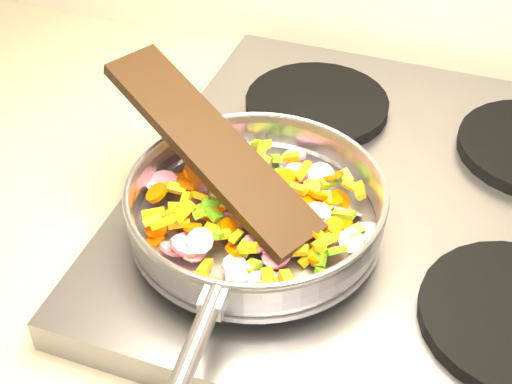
% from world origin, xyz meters
% --- Properties ---
extents(cooktop, '(0.60, 0.60, 0.04)m').
position_xyz_m(cooktop, '(-0.70, 1.67, 0.92)').
color(cooktop, '#939399').
rests_on(cooktop, counter_top).
extents(grate_fl, '(0.19, 0.19, 0.02)m').
position_xyz_m(grate_fl, '(-0.84, 1.52, 0.95)').
color(grate_fl, black).
rests_on(grate_fl, cooktop).
extents(grate_bl, '(0.19, 0.19, 0.02)m').
position_xyz_m(grate_bl, '(-0.84, 1.81, 0.95)').
color(grate_bl, black).
rests_on(grate_bl, cooktop).
extents(saute_pan, '(0.31, 0.48, 0.05)m').
position_xyz_m(saute_pan, '(-0.83, 1.55, 0.98)').
color(saute_pan, '#9E9EA5').
rests_on(saute_pan, grate_fl).
extents(vegetable_heap, '(0.27, 0.25, 0.05)m').
position_xyz_m(vegetable_heap, '(-0.84, 1.56, 0.98)').
color(vegetable_heap, '#5CA416').
rests_on(vegetable_heap, saute_pan).
extents(wooden_spatula, '(0.28, 0.19, 0.10)m').
position_xyz_m(wooden_spatula, '(-0.90, 1.58, 1.03)').
color(wooden_spatula, black).
rests_on(wooden_spatula, saute_pan).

